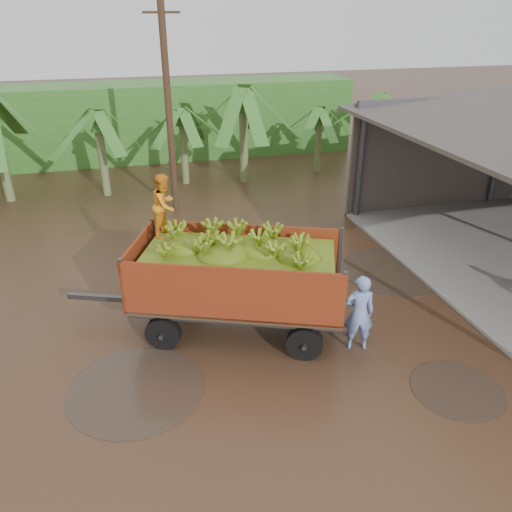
{
  "coord_description": "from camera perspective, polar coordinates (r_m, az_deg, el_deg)",
  "views": [
    {
      "loc": [
        -2.64,
        -9.74,
        6.84
      ],
      "look_at": [
        0.1,
        0.44,
        1.59
      ],
      "focal_mm": 35.0,
      "sensor_mm": 36.0,
      "label": 1
    }
  ],
  "objects": [
    {
      "name": "utility_pole",
      "position": [
        18.24,
        -9.95,
        16.16
      ],
      "size": [
        1.2,
        0.24,
        7.26
      ],
      "color": "#47301E",
      "rests_on": "ground"
    },
    {
      "name": "ground",
      "position": [
        12.19,
        0.07,
        -7.65
      ],
      "size": [
        100.0,
        100.0,
        0.0
      ],
      "primitive_type": "plane",
      "color": "black",
      "rests_on": "ground"
    },
    {
      "name": "hedge_north",
      "position": [
        26.23,
        -13.89,
        14.67
      ],
      "size": [
        22.0,
        3.0,
        3.6
      ],
      "primitive_type": "cube",
      "color": "#2D661E",
      "rests_on": "ground"
    },
    {
      "name": "banana_plants",
      "position": [
        17.03,
        -25.28,
        6.86
      ],
      "size": [
        24.6,
        20.94,
        4.11
      ],
      "color": "#2D661E",
      "rests_on": "ground"
    },
    {
      "name": "banana_trailer",
      "position": [
        11.32,
        -2.1,
        -2.16
      ],
      "size": [
        6.53,
        3.88,
        3.62
      ],
      "rotation": [
        0.0,
        0.0,
        -0.39
      ],
      "color": "#B23A19",
      "rests_on": "ground"
    },
    {
      "name": "man_blue",
      "position": [
        11.12,
        11.69,
        -6.39
      ],
      "size": [
        0.75,
        0.58,
        1.82
      ],
      "primitive_type": "imported",
      "rotation": [
        0.0,
        0.0,
        2.9
      ],
      "color": "#758DD6",
      "rests_on": "ground"
    }
  ]
}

